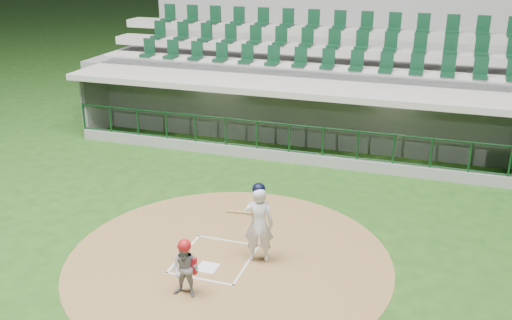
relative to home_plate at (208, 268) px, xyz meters
The scene contains 8 objects.
ground 0.70m from the home_plate, 90.00° to the left, with size 120.00×120.00×0.00m, color #1D4413.
dirt_circle 0.58m from the home_plate, 59.04° to the left, with size 7.20×7.20×0.01m, color brown.
home_plate is the anchor object (origin of this frame).
batter_box_chalk 0.40m from the home_plate, 90.00° to the left, with size 1.55×1.80×0.01m.
dugout_structure 8.57m from the home_plate, 90.42° to the left, with size 16.40×3.70×3.00m.
seating_deck 11.69m from the home_plate, 90.00° to the left, with size 17.00×6.72×5.15m.
batter 1.46m from the home_plate, 35.09° to the left, with size 0.90×0.92×1.85m.
catcher 1.22m from the home_plate, 89.87° to the right, with size 0.58×0.45×1.26m.
Camera 1 is at (4.32, -10.45, 6.60)m, focal length 40.00 mm.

